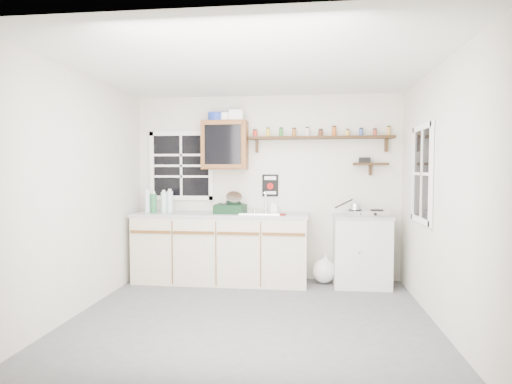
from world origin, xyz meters
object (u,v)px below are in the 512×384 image
at_px(right_cabinet, 361,251).
at_px(hotplate, 366,213).
at_px(main_cabinet, 221,247).
at_px(upper_cabinet, 225,145).
at_px(spice_shelf, 321,137).
at_px(dish_rack, 231,206).

bearing_deg(right_cabinet, hotplate, -22.58).
bearing_deg(main_cabinet, hotplate, 0.17).
distance_m(upper_cabinet, spice_shelf, 1.28).
bearing_deg(hotplate, spice_shelf, 154.10).
relative_size(spice_shelf, hotplate, 3.36).
xyz_separation_m(dish_rack, hotplate, (1.74, 0.00, -0.07)).
bearing_deg(right_cabinet, main_cabinet, -179.21).
bearing_deg(main_cabinet, spice_shelf, 9.23).
xyz_separation_m(main_cabinet, hotplate, (1.88, 0.01, 0.48)).
height_order(main_cabinet, hotplate, hotplate).
bearing_deg(spice_shelf, upper_cabinet, -176.89).
relative_size(main_cabinet, upper_cabinet, 3.55).
xyz_separation_m(right_cabinet, hotplate, (0.05, -0.02, 0.49)).
bearing_deg(hotplate, dish_rack, 174.21).
distance_m(right_cabinet, hotplate, 0.49).
bearing_deg(main_cabinet, dish_rack, 0.27).
xyz_separation_m(spice_shelf, dish_rack, (-1.17, -0.21, -0.92)).
height_order(main_cabinet, spice_shelf, spice_shelf).
relative_size(spice_shelf, dish_rack, 4.58).
bearing_deg(dish_rack, spice_shelf, 16.75).
relative_size(dish_rack, hotplate, 0.73).
distance_m(right_cabinet, spice_shelf, 1.57).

